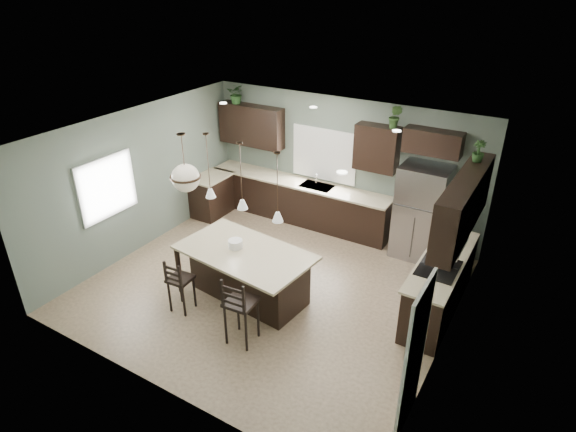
# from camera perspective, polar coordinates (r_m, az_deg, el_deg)

# --- Properties ---
(ground) EXTENTS (6.00, 6.00, 0.00)m
(ground) POSITION_cam_1_polar(r_m,az_deg,el_deg) (8.68, -1.94, -8.24)
(ground) COLOR #9E8466
(ground) RESTS_ON ground
(pantry_door) EXTENTS (0.04, 0.82, 2.04)m
(pantry_door) POSITION_cam_1_polar(r_m,az_deg,el_deg) (6.00, 14.73, -15.93)
(pantry_door) COLOR white
(pantry_door) RESTS_ON ground
(window_back) EXTENTS (1.35, 0.02, 1.00)m
(window_back) POSITION_cam_1_polar(r_m,az_deg,el_deg) (10.26, 4.33, 7.29)
(window_back) COLOR white
(window_back) RESTS_ON room_shell
(window_left) EXTENTS (0.02, 1.10, 1.00)m
(window_left) POSITION_cam_1_polar(r_m,az_deg,el_deg) (9.24, -20.72, 3.23)
(window_left) COLOR white
(window_left) RESTS_ON room_shell
(left_return_cabs) EXTENTS (0.60, 0.90, 0.90)m
(left_return_cabs) POSITION_cam_1_polar(r_m,az_deg,el_deg) (11.06, -9.04, 2.37)
(left_return_cabs) COLOR black
(left_return_cabs) RESTS_ON ground
(left_return_countertop) EXTENTS (0.66, 0.96, 0.04)m
(left_return_countertop) POSITION_cam_1_polar(r_m,az_deg,el_deg) (10.86, -9.14, 4.60)
(left_return_countertop) COLOR beige
(left_return_countertop) RESTS_ON left_return_cabs
(back_lower_cabs) EXTENTS (4.20, 0.60, 0.90)m
(back_lower_cabs) POSITION_cam_1_polar(r_m,az_deg,el_deg) (10.65, 1.27, 1.71)
(back_lower_cabs) COLOR black
(back_lower_cabs) RESTS_ON ground
(back_countertop) EXTENTS (4.20, 0.66, 0.04)m
(back_countertop) POSITION_cam_1_polar(r_m,az_deg,el_deg) (10.44, 1.24, 4.00)
(back_countertop) COLOR beige
(back_countertop) RESTS_ON back_lower_cabs
(sink_inset) EXTENTS (0.70, 0.45, 0.01)m
(sink_inset) POSITION_cam_1_polar(r_m,az_deg,el_deg) (10.23, 3.44, 3.56)
(sink_inset) COLOR gray
(sink_inset) RESTS_ON back_countertop
(faucet) EXTENTS (0.02, 0.02, 0.28)m
(faucet) POSITION_cam_1_polar(r_m,az_deg,el_deg) (10.15, 3.38, 4.25)
(faucet) COLOR silver
(faucet) RESTS_ON back_countertop
(back_upper_left) EXTENTS (1.55, 0.34, 0.90)m
(back_upper_left) POSITION_cam_1_polar(r_m,az_deg,el_deg) (10.86, -4.37, 10.65)
(back_upper_left) COLOR black
(back_upper_left) RESTS_ON room_shell
(back_upper_right) EXTENTS (0.85, 0.34, 0.90)m
(back_upper_right) POSITION_cam_1_polar(r_m,az_deg,el_deg) (9.55, 10.48, 7.92)
(back_upper_right) COLOR black
(back_upper_right) RESTS_ON room_shell
(fridge_header) EXTENTS (1.05, 0.34, 0.45)m
(fridge_header) POSITION_cam_1_polar(r_m,az_deg,el_deg) (9.17, 16.79, 8.37)
(fridge_header) COLOR black
(fridge_header) RESTS_ON room_shell
(right_lower_cabs) EXTENTS (0.60, 2.35, 0.90)m
(right_lower_cabs) POSITION_cam_1_polar(r_m,az_deg,el_deg) (8.28, 17.57, -7.88)
(right_lower_cabs) COLOR black
(right_lower_cabs) RESTS_ON ground
(right_countertop) EXTENTS (0.66, 2.35, 0.04)m
(right_countertop) POSITION_cam_1_polar(r_m,az_deg,el_deg) (8.03, 17.90, -5.09)
(right_countertop) COLOR beige
(right_countertop) RESTS_ON right_lower_cabs
(cooktop) EXTENTS (0.58, 0.75, 0.02)m
(cooktop) POSITION_cam_1_polar(r_m,az_deg,el_deg) (7.79, 17.41, -5.89)
(cooktop) COLOR black
(cooktop) RESTS_ON right_countertop
(wall_oven_front) EXTENTS (0.01, 0.72, 0.60)m
(wall_oven_front) POSITION_cam_1_polar(r_m,az_deg,el_deg) (8.11, 14.98, -8.31)
(wall_oven_front) COLOR gray
(wall_oven_front) RESTS_ON right_lower_cabs
(right_upper_cabs) EXTENTS (0.34, 2.35, 0.90)m
(right_upper_cabs) POSITION_cam_1_polar(r_m,az_deg,el_deg) (7.53, 20.09, 1.27)
(right_upper_cabs) COLOR black
(right_upper_cabs) RESTS_ON room_shell
(microwave) EXTENTS (0.40, 0.75, 0.40)m
(microwave) POSITION_cam_1_polar(r_m,az_deg,el_deg) (7.47, 18.78, -2.18)
(microwave) COLOR gray
(microwave) RESTS_ON right_upper_cabs
(refrigerator) EXTENTS (0.90, 0.74, 1.85)m
(refrigerator) POSITION_cam_1_polar(r_m,az_deg,el_deg) (9.47, 15.47, 0.44)
(refrigerator) COLOR #93939B
(refrigerator) RESTS_ON ground
(kitchen_island) EXTENTS (2.34, 1.50, 0.92)m
(kitchen_island) POSITION_cam_1_polar(r_m,az_deg,el_deg) (8.17, -5.02, -6.96)
(kitchen_island) COLOR black
(kitchen_island) RESTS_ON ground
(serving_dish) EXTENTS (0.24, 0.24, 0.14)m
(serving_dish) POSITION_cam_1_polar(r_m,az_deg,el_deg) (8.00, -6.25, -3.30)
(serving_dish) COLOR white
(serving_dish) RESTS_ON kitchen_island
(bar_stool_left) EXTENTS (0.39, 0.39, 0.98)m
(bar_stool_left) POSITION_cam_1_polar(r_m,az_deg,el_deg) (8.05, -12.57, -7.91)
(bar_stool_left) COLOR black
(bar_stool_left) RESTS_ON ground
(bar_stool_right) EXTENTS (0.47, 0.47, 1.17)m
(bar_stool_right) POSITION_cam_1_polar(r_m,az_deg,el_deg) (7.23, -5.56, -10.91)
(bar_stool_right) COLOR black
(bar_stool_right) RESTS_ON ground
(pendant_left) EXTENTS (0.17, 0.17, 1.10)m
(pendant_left) POSITION_cam_1_polar(r_m,az_deg,el_deg) (7.78, -9.43, 5.86)
(pendant_left) COLOR white
(pendant_left) RESTS_ON room_shell
(pendant_center) EXTENTS (0.17, 0.17, 1.10)m
(pendant_center) POSITION_cam_1_polar(r_m,az_deg,el_deg) (7.32, -5.59, 4.70)
(pendant_center) COLOR white
(pendant_center) RESTS_ON room_shell
(pendant_right) EXTENTS (0.17, 0.17, 1.10)m
(pendant_right) POSITION_cam_1_polar(r_m,az_deg,el_deg) (6.89, -1.27, 3.37)
(pendant_right) COLOR white
(pendant_right) RESTS_ON room_shell
(chandelier) EXTENTS (0.50, 0.50, 0.98)m
(chandelier) POSITION_cam_1_polar(r_m,az_deg,el_deg) (7.82, -12.23, 6.18)
(chandelier) COLOR beige
(chandelier) RESTS_ON room_shell
(plant_back_left) EXTENTS (0.48, 0.44, 0.43)m
(plant_back_left) POSITION_cam_1_polar(r_m,az_deg,el_deg) (10.86, -6.10, 14.22)
(plant_back_left) COLOR #295123
(plant_back_left) RESTS_ON back_upper_left
(plant_back_right) EXTENTS (0.27, 0.23, 0.45)m
(plant_back_right) POSITION_cam_1_polar(r_m,az_deg,el_deg) (9.23, 12.60, 11.43)
(plant_back_right) COLOR #335626
(plant_back_right) RESTS_ON back_upper_right
(plant_right_wall) EXTENTS (0.19, 0.19, 0.33)m
(plant_right_wall) POSITION_cam_1_polar(r_m,az_deg,el_deg) (7.93, 21.66, 7.14)
(plant_right_wall) COLOR #284C21
(plant_right_wall) RESTS_ON right_upper_cabs
(room_shell) EXTENTS (6.00, 6.00, 6.00)m
(room_shell) POSITION_cam_1_polar(r_m,az_deg,el_deg) (7.82, -2.13, 1.95)
(room_shell) COLOR #5D6B5E
(room_shell) RESTS_ON ground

